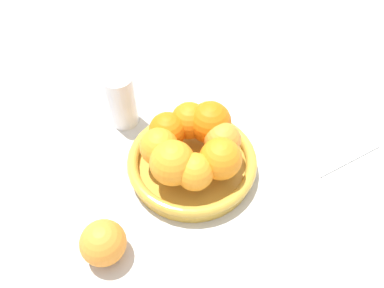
{
  "coord_description": "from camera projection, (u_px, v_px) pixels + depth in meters",
  "views": [
    {
      "loc": [
        -0.35,
        0.27,
        0.61
      ],
      "look_at": [
        0.0,
        0.0,
        0.08
      ],
      "focal_mm": 35.0,
      "sensor_mm": 36.0,
      "label": 1
    }
  ],
  "objects": [
    {
      "name": "ground_plane",
      "position": [
        192.0,
        169.0,
        0.75
      ],
      "size": [
        4.0,
        4.0,
        0.0
      ],
      "primitive_type": "plane",
      "color": "beige"
    },
    {
      "name": "fruit_bowl",
      "position": [
        192.0,
        162.0,
        0.74
      ],
      "size": [
        0.25,
        0.25,
        0.04
      ],
      "color": "gold",
      "rests_on": "ground_plane"
    },
    {
      "name": "orange_pile",
      "position": [
        193.0,
        143.0,
        0.69
      ],
      "size": [
        0.19,
        0.2,
        0.08
      ],
      "color": "orange",
      "rests_on": "fruit_bowl"
    },
    {
      "name": "stray_orange",
      "position": [
        103.0,
        243.0,
        0.61
      ],
      "size": [
        0.08,
        0.08,
        0.08
      ],
      "primitive_type": "sphere",
      "color": "orange",
      "rests_on": "ground_plane"
    },
    {
      "name": "drinking_glass",
      "position": [
        121.0,
        100.0,
        0.79
      ],
      "size": [
        0.06,
        0.06,
        0.12
      ],
      "primitive_type": "cylinder",
      "color": "white",
      "rests_on": "ground_plane"
    },
    {
      "name": "napkin_folded",
      "position": [
        324.0,
        135.0,
        0.8
      ],
      "size": [
        0.18,
        0.18,
        0.01
      ],
      "primitive_type": "cube",
      "rotation": [
        0.0,
        0.0,
        -0.15
      ],
      "color": "white",
      "rests_on": "ground_plane"
    }
  ]
}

